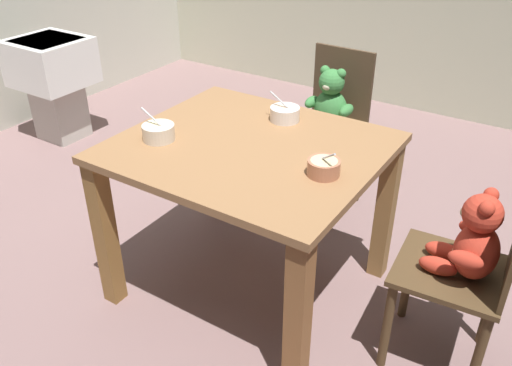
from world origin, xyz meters
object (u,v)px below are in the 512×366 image
(teddy_chair_near_right, at_px, (472,254))
(sink_basin, at_px, (53,75))
(porridge_bowl_cream_near_left, at_px, (159,132))
(teddy_chair_far_center, at_px, (328,119))
(porridge_bowl_white_far_center, at_px, (284,113))
(dining_table, at_px, (250,174))
(porridge_bowl_terracotta_near_right, at_px, (324,167))

(teddy_chair_near_right, relative_size, sink_basin, 1.27)
(porridge_bowl_cream_near_left, xyz_separation_m, sink_basin, (-1.71, 0.79, -0.30))
(teddy_chair_far_center, xyz_separation_m, porridge_bowl_white_far_center, (0.04, -0.56, 0.24))
(dining_table, distance_m, teddy_chair_near_right, 0.91)
(teddy_chair_near_right, height_order, porridge_bowl_white_far_center, teddy_chair_near_right)
(teddy_chair_far_center, height_order, porridge_bowl_cream_near_left, teddy_chair_far_center)
(dining_table, bearing_deg, teddy_chair_far_center, 93.14)
(porridge_bowl_cream_near_left, distance_m, porridge_bowl_terracotta_near_right, 0.71)
(dining_table, xyz_separation_m, porridge_bowl_cream_near_left, (-0.34, -0.16, 0.17))
(porridge_bowl_terracotta_near_right, bearing_deg, teddy_chair_near_right, 12.42)
(porridge_bowl_cream_near_left, bearing_deg, porridge_bowl_white_far_center, 53.23)
(teddy_chair_near_right, distance_m, porridge_bowl_cream_near_left, 1.29)
(porridge_bowl_cream_near_left, relative_size, porridge_bowl_terracotta_near_right, 1.18)
(teddy_chair_far_center, xyz_separation_m, porridge_bowl_terracotta_near_right, (0.41, -0.90, 0.24))
(porridge_bowl_terracotta_near_right, bearing_deg, teddy_chair_far_center, 114.46)
(porridge_bowl_cream_near_left, relative_size, sink_basin, 0.20)
(dining_table, height_order, teddy_chair_far_center, teddy_chair_far_center)
(porridge_bowl_terracotta_near_right, xyz_separation_m, sink_basin, (-2.41, 0.68, -0.30))
(teddy_chair_far_center, distance_m, porridge_bowl_terracotta_near_right, 1.02)
(teddy_chair_near_right, xyz_separation_m, porridge_bowl_cream_near_left, (-1.24, -0.22, 0.25))
(teddy_chair_far_center, bearing_deg, dining_table, 4.51)
(porridge_bowl_terracotta_near_right, bearing_deg, dining_table, 170.32)
(teddy_chair_far_center, distance_m, sink_basin, 2.02)
(porridge_bowl_white_far_center, height_order, sink_basin, porridge_bowl_white_far_center)
(dining_table, bearing_deg, porridge_bowl_cream_near_left, -154.16)
(teddy_chair_near_right, height_order, porridge_bowl_terracotta_near_right, teddy_chair_near_right)
(teddy_chair_near_right, distance_m, porridge_bowl_terracotta_near_right, 0.61)
(teddy_chair_near_right, bearing_deg, dining_table, -0.83)
(teddy_chair_far_center, relative_size, porridge_bowl_terracotta_near_right, 7.30)
(porridge_bowl_white_far_center, bearing_deg, porridge_bowl_cream_near_left, -126.77)
(porridge_bowl_cream_near_left, xyz_separation_m, porridge_bowl_terracotta_near_right, (0.70, 0.10, -0.00))
(sink_basin, bearing_deg, porridge_bowl_terracotta_near_right, -15.82)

